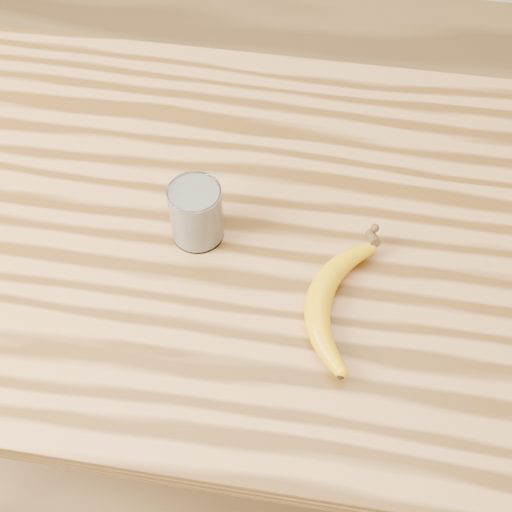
# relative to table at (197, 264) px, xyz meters

# --- Properties ---
(table) EXTENTS (1.20, 0.80, 0.90)m
(table) POSITION_rel_table_xyz_m (0.00, 0.00, 0.00)
(table) COLOR #B77B41
(table) RESTS_ON ground
(smoothie_glass) EXTENTS (0.08, 0.08, 0.10)m
(smoothie_glass) POSITION_rel_table_xyz_m (0.02, -0.03, 0.18)
(smoothie_glass) COLOR white
(smoothie_glass) RESTS_ON table
(banana) EXTENTS (0.15, 0.32, 0.04)m
(banana) POSITION_rel_table_xyz_m (0.21, -0.13, 0.15)
(banana) COLOR #E0A005
(banana) RESTS_ON table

